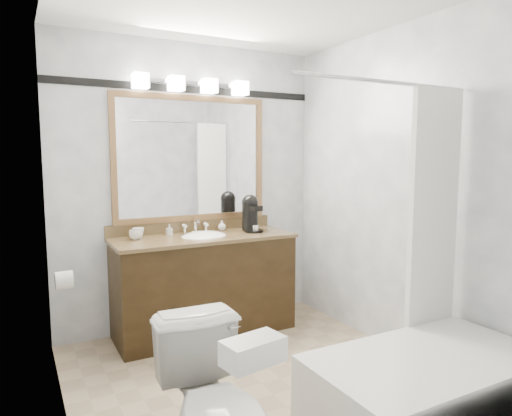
{
  "coord_description": "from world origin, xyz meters",
  "views": [
    {
      "loc": [
        -1.4,
        -2.56,
        1.53
      ],
      "look_at": [
        0.15,
        0.35,
        1.15
      ],
      "focal_mm": 32.0,
      "sensor_mm": 36.0,
      "label": 1
    }
  ],
  "objects": [
    {
      "name": "room",
      "position": [
        0.0,
        0.0,
        1.25
      ],
      "size": [
        2.42,
        2.62,
        2.52
      ],
      "color": "tan",
      "rests_on": "ground"
    },
    {
      "name": "vanity",
      "position": [
        0.0,
        1.02,
        0.44
      ],
      "size": [
        1.53,
        0.58,
        0.97
      ],
      "color": "black",
      "rests_on": "ground"
    },
    {
      "name": "mirror",
      "position": [
        0.0,
        1.28,
        1.5
      ],
      "size": [
        1.4,
        0.04,
        1.1
      ],
      "color": "olive",
      "rests_on": "room"
    },
    {
      "name": "vanity_light_bar",
      "position": [
        0.0,
        1.23,
        2.13
      ],
      "size": [
        1.02,
        0.14,
        0.12
      ],
      "color": "silver",
      "rests_on": "room"
    },
    {
      "name": "accent_stripe",
      "position": [
        0.0,
        1.29,
        2.1
      ],
      "size": [
        2.4,
        0.01,
        0.06
      ],
      "primitive_type": "cube",
      "color": "black",
      "rests_on": "room"
    },
    {
      "name": "bathtub",
      "position": [
        0.55,
        -0.9,
        0.28
      ],
      "size": [
        1.3,
        0.75,
        1.96
      ],
      "color": "white",
      "rests_on": "ground"
    },
    {
      "name": "tp_roll",
      "position": [
        -1.14,
        0.66,
        0.7
      ],
      "size": [
        0.11,
        0.12,
        0.12
      ],
      "primitive_type": "cylinder",
      "rotation": [
        0.0,
        1.57,
        0.0
      ],
      "color": "white",
      "rests_on": "room"
    },
    {
      "name": "toilet",
      "position": [
        -0.65,
        -0.77,
        0.38
      ],
      "size": [
        0.45,
        0.76,
        0.76
      ],
      "primitive_type": "imported",
      "rotation": [
        0.0,
        0.0,
        -0.04
      ],
      "color": "white",
      "rests_on": "ground"
    },
    {
      "name": "tissue_box",
      "position": [
        -0.65,
        -1.12,
        0.81
      ],
      "size": [
        0.25,
        0.16,
        0.1
      ],
      "primitive_type": "cube",
      "rotation": [
        0.0,
        0.0,
        0.17
      ],
      "color": "white",
      "rests_on": "toilet"
    },
    {
      "name": "coffee_maker",
      "position": [
        0.46,
        1.04,
        1.02
      ],
      "size": [
        0.17,
        0.22,
        0.33
      ],
      "rotation": [
        0.0,
        0.0,
        0.21
      ],
      "color": "black",
      "rests_on": "vanity"
    },
    {
      "name": "cup_left",
      "position": [
        -0.55,
        1.12,
        0.89
      ],
      "size": [
        0.12,
        0.12,
        0.08
      ],
      "primitive_type": "imported",
      "rotation": [
        0.0,
        0.0,
        0.3
      ],
      "color": "white",
      "rests_on": "vanity"
    },
    {
      "name": "cup_right",
      "position": [
        -0.52,
        1.16,
        0.89
      ],
      "size": [
        0.12,
        0.12,
        0.09
      ],
      "primitive_type": "imported",
      "rotation": [
        0.0,
        0.0,
        -0.3
      ],
      "color": "white",
      "rests_on": "vanity"
    },
    {
      "name": "soap_bottle_a",
      "position": [
        -0.25,
        1.17,
        0.9
      ],
      "size": [
        0.05,
        0.05,
        0.09
      ],
      "primitive_type": "imported",
      "rotation": [
        0.0,
        0.0,
        0.11
      ],
      "color": "white",
      "rests_on": "vanity"
    },
    {
      "name": "soap_bottle_b",
      "position": [
        0.25,
        1.2,
        0.9
      ],
      "size": [
        0.08,
        0.08,
        0.09
      ],
      "primitive_type": "imported",
      "rotation": [
        0.0,
        0.0,
        -0.21
      ],
      "color": "white",
      "rests_on": "vanity"
    },
    {
      "name": "soap_bar",
      "position": [
        -0.02,
        1.13,
        0.86
      ],
      "size": [
        0.08,
        0.05,
        0.02
      ],
      "primitive_type": "cube",
      "rotation": [
        0.0,
        0.0,
        -0.16
      ],
      "color": "beige",
      "rests_on": "vanity"
    }
  ]
}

